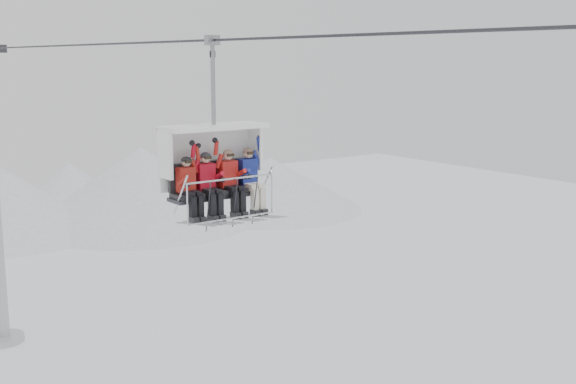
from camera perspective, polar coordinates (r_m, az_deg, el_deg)
haul_cable at (r=13.82m, az=0.00°, el=12.12°), size 0.06×50.00×0.06m
chairlift_carrier at (r=16.39m, az=-6.05°, el=2.62°), size 2.38×1.17×3.98m
skier_far_left at (r=15.82m, az=-7.84°, el=0.46°), size 0.37×1.69×1.51m
skier_center_left at (r=16.06m, az=-6.34°, el=0.74°), size 0.40×1.69×1.59m
skier_center_right at (r=16.35m, az=-4.58°, el=0.97°), size 0.41×1.69×1.62m
skier_far_right at (r=16.64m, az=-3.01°, el=1.17°), size 0.41×1.69×1.62m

